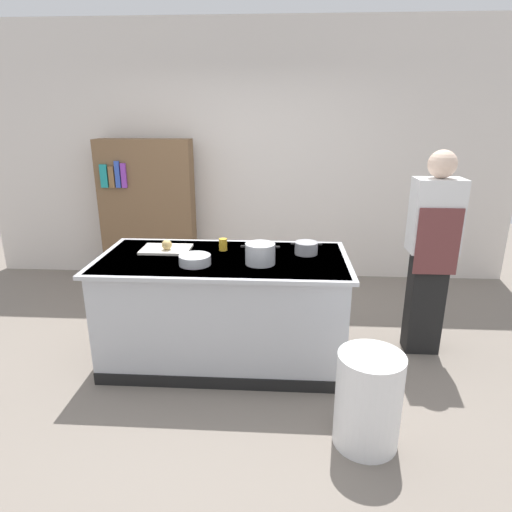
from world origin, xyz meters
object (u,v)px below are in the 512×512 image
stock_pot (260,254)px  trash_bin (368,400)px  juice_cup (223,244)px  mixing_bowl (195,260)px  person_chef (431,250)px  sauce_pan (306,248)px  bookshelf (148,212)px  onion (167,245)px

stock_pot → trash_bin: stock_pot is taller
juice_cup → mixing_bowl: bearing=-113.9°
juice_cup → trash_bin: 1.66m
stock_pot → person_chef: bearing=15.3°
stock_pot → juice_cup: (-0.32, 0.32, -0.03)m
sauce_pan → person_chef: (1.03, 0.12, -0.04)m
juice_cup → bookshelf: (-1.12, 1.62, -0.10)m
stock_pot → juice_cup: bearing=135.5°
onion → trash_bin: (1.48, -1.05, -0.65)m
bookshelf → onion: bearing=-68.4°
onion → mixing_bowl: onion is taller
onion → bookshelf: size_ratio=0.05×
trash_bin → bookshelf: bookshelf is taller
sauce_pan → juice_cup: juice_cup is taller
mixing_bowl → stock_pot: bearing=5.9°
mixing_bowl → juice_cup: size_ratio=2.39×
sauce_pan → bookshelf: bearing=137.2°
stock_pot → juice_cup: stock_pot is taller
onion → sauce_pan: (1.13, 0.02, -0.01)m
sauce_pan → bookshelf: size_ratio=0.15×
trash_bin → person_chef: size_ratio=0.36×
mixing_bowl → juice_cup: 0.40m
stock_pot → juice_cup: size_ratio=2.92×
juice_cup → person_chef: bearing=2.1°
onion → stock_pot: bearing=-17.3°
mixing_bowl → onion: bearing=134.5°
onion → juice_cup: 0.46m
sauce_pan → person_chef: 1.04m
stock_pot → sauce_pan: 0.45m
sauce_pan → mixing_bowl: (-0.85, -0.31, -0.01)m
stock_pot → bookshelf: (-1.45, 1.93, -0.13)m
stock_pot → person_chef: size_ratio=0.17×
sauce_pan → trash_bin: size_ratio=0.40×
stock_pot → sauce_pan: stock_pot is taller
stock_pot → onion: bearing=162.7°
trash_bin → sauce_pan: bearing=108.0°
sauce_pan → stock_pot: bearing=-143.6°
onion → mixing_bowl: size_ratio=0.35×
juice_cup → bookshelf: bearing=124.8°
sauce_pan → onion: bearing=-178.9°
juice_cup → person_chef: 1.71m
juice_cup → stock_pot: bearing=-44.5°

